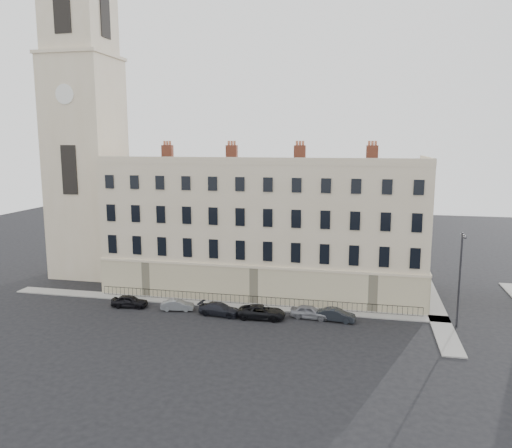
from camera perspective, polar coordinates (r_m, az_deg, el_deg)
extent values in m
plane|color=black|center=(48.40, 5.29, -11.73)|extent=(160.00, 160.00, 0.00)
cube|color=beige|center=(58.80, 1.04, -0.30)|extent=(36.00, 12.00, 15.00)
cube|color=beige|center=(54.25, -0.24, -7.11)|extent=(36.10, 0.18, 4.00)
cube|color=beige|center=(59.28, 18.53, -6.17)|extent=(0.18, 12.10, 4.00)
cube|color=beige|center=(52.27, -0.20, 7.20)|extent=(36.00, 0.35, 0.80)
cube|color=beige|center=(57.25, 19.00, 6.88)|extent=(0.35, 12.00, 0.80)
cube|color=brown|center=(61.46, -10.08, 7.94)|extent=(1.30, 0.70, 2.00)
cube|color=brown|center=(58.89, -2.79, 8.02)|extent=(1.30, 0.70, 2.00)
cube|color=brown|center=(57.33, 5.03, 7.95)|extent=(1.30, 0.70, 2.00)
cube|color=brown|center=(56.86, 13.12, 7.74)|extent=(1.30, 0.70, 2.00)
cube|color=beige|center=(68.72, -18.74, 6.06)|extent=(8.00, 8.00, 28.00)
cube|color=beige|center=(70.38, -19.61, 21.68)|extent=(7.04, 7.04, 10.00)
cube|color=black|center=(67.54, -21.36, 22.57)|extent=(2.20, 0.14, 7.00)
cylinder|color=white|center=(65.42, -21.04, 13.69)|extent=(2.40, 0.14, 2.40)
cube|color=gray|center=(54.96, -4.58, -9.04)|extent=(48.00, 2.00, 0.12)
cube|color=gray|center=(56.14, 19.80, -9.18)|extent=(2.00, 24.00, 0.12)
cube|color=black|center=(54.05, -0.37, -8.25)|extent=(35.00, 0.04, 0.04)
cube|color=black|center=(54.33, -0.36, -9.16)|extent=(35.00, 0.04, 0.04)
imported|color=black|center=(55.28, -14.24, -8.55)|extent=(3.95, 1.88, 1.30)
imported|color=slate|center=(53.31, -8.95, -9.15)|extent=(3.56, 1.73, 1.12)
imported|color=black|center=(51.41, -4.18, -9.68)|extent=(4.50, 2.22, 1.26)
imported|color=black|center=(50.39, 0.66, -10.02)|extent=(4.82, 2.37, 1.32)
imported|color=gray|center=(50.69, 6.15, -9.96)|extent=(3.94, 1.83, 1.31)
imported|color=black|center=(50.30, 9.14, -10.23)|extent=(3.90, 1.77, 1.24)
cylinder|color=#2C2C31|center=(50.66, 22.23, -6.00)|extent=(0.18, 0.18, 9.15)
cylinder|color=#2C2C31|center=(48.93, 22.64, -1.19)|extent=(0.23, 1.72, 0.11)
cube|color=#2C2C31|center=(48.16, 22.74, -1.43)|extent=(0.24, 0.58, 0.14)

